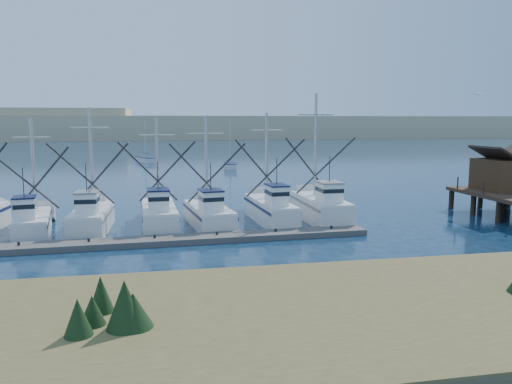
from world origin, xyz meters
The scene contains 8 objects.
ground centered at (0.00, 0.00, 0.00)m, with size 500.00×500.00×0.00m, color #0B1D33.
shore_bank centered at (-8.00, -10.00, 0.80)m, with size 40.00×10.00×1.60m, color #4C422D.
floating_dock centered at (-7.44, 6.62, 0.19)m, with size 28.47×1.90×0.38m, color #5C5752.
dune_ridge centered at (0.00, 210.00, 5.00)m, with size 360.00×60.00×10.00m, color tan.
trawler_fleet centered at (-6.59, 11.50, 1.00)m, with size 28.21×8.49×9.92m.
sailboat_near centered at (4.38, 56.30, 0.49)m, with size 2.48×6.04×8.10m.
sailboat_far centered at (-9.72, 72.19, 0.50)m, with size 3.87×6.17×8.10m.
flying_gull centered at (16.28, 8.72, 9.73)m, with size 0.94×0.17×0.17m.
Camera 1 is at (-6.97, -25.01, 7.74)m, focal length 35.00 mm.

